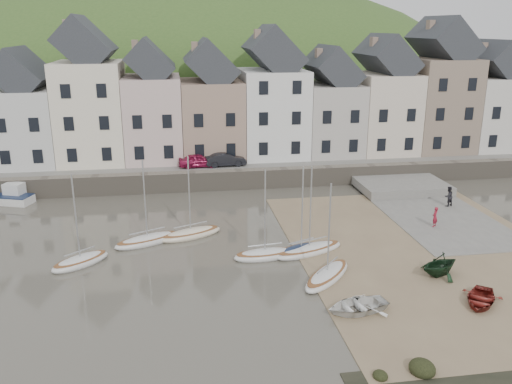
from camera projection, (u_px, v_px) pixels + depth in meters
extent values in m
plane|color=#494539|center=(270.00, 263.00, 34.90)|extent=(160.00, 160.00, 0.00)
cube|color=#375522|center=(223.00, 147.00, 64.88)|extent=(90.00, 30.00, 1.50)
cube|color=slate|center=(234.00, 164.00, 53.79)|extent=(70.00, 7.00, 0.10)
cube|color=slate|center=(238.00, 179.00, 50.68)|extent=(70.00, 1.20, 1.80)
cube|color=#7A654A|center=(428.00, 252.00, 36.49)|extent=(18.00, 26.00, 0.06)
cube|color=slate|center=(430.00, 210.00, 44.61)|extent=(8.00, 18.00, 0.12)
ellipsoid|color=#375522|center=(183.00, 217.00, 96.14)|extent=(134.40, 84.00, 84.00)
cylinder|color=#382619|center=(47.00, 1.00, 71.67)|extent=(0.50, 0.50, 3.00)
cylinder|color=#382619|center=(153.00, 3.00, 77.48)|extent=(0.50, 0.50, 3.00)
cylinder|color=#382619|center=(251.00, 3.00, 77.63)|extent=(0.50, 0.50, 3.00)
cylinder|color=#382619|center=(332.00, 3.00, 78.43)|extent=(0.50, 0.50, 3.00)
cube|color=silver|center=(29.00, 127.00, 53.08)|extent=(5.80, 8.00, 7.50)
cube|color=gray|center=(5.00, 58.00, 50.89)|extent=(0.60, 0.90, 1.40)
cube|color=#ECE0C5|center=(92.00, 113.00, 53.60)|extent=(6.40, 8.00, 10.00)
cube|color=gray|center=(67.00, 27.00, 50.93)|extent=(0.60, 0.90, 1.40)
cube|color=beige|center=(154.00, 118.00, 54.71)|extent=(5.60, 8.00, 8.50)
cube|color=gray|center=(135.00, 47.00, 52.41)|extent=(0.60, 0.90, 1.40)
cube|color=gray|center=(212.00, 119.00, 55.64)|extent=(6.20, 8.00, 8.00)
cube|color=gray|center=(195.00, 49.00, 53.31)|extent=(0.60, 0.90, 1.40)
cube|color=white|center=(273.00, 113.00, 56.43)|extent=(6.60, 8.00, 9.00)
cube|color=gray|center=(257.00, 36.00, 53.87)|extent=(0.60, 0.90, 1.40)
cube|color=#B3ADA4|center=(330.00, 119.00, 57.56)|extent=(5.80, 8.00, 7.50)
cube|color=gray|center=(319.00, 55.00, 55.38)|extent=(0.60, 0.90, 1.40)
cube|color=beige|center=(382.00, 113.00, 58.28)|extent=(6.00, 8.00, 8.50)
cube|color=gray|center=(374.00, 44.00, 55.91)|extent=(0.60, 0.90, 1.40)
cube|color=gray|center=(437.00, 105.00, 58.97)|extent=(6.40, 8.00, 10.00)
cube|color=gray|center=(430.00, 27.00, 56.30)|extent=(0.60, 0.90, 1.40)
cube|color=beige|center=(487.00, 112.00, 60.16)|extent=(5.80, 8.00, 8.00)
cube|color=gray|center=(483.00, 49.00, 57.89)|extent=(0.60, 0.90, 1.40)
ellipsoid|color=silver|center=(148.00, 241.00, 37.94)|extent=(5.06, 3.46, 0.84)
ellipsoid|color=brown|center=(147.00, 238.00, 37.87)|extent=(4.65, 3.16, 0.20)
cylinder|color=#B2B5B7|center=(145.00, 199.00, 37.02)|extent=(0.10, 0.10, 5.60)
cylinder|color=#B2B5B7|center=(147.00, 231.00, 37.72)|extent=(2.47, 1.23, 0.08)
ellipsoid|color=silver|center=(81.00, 262.00, 34.53)|extent=(4.05, 3.70, 0.84)
ellipsoid|color=brown|center=(80.00, 259.00, 34.46)|extent=(3.71, 3.39, 0.20)
cylinder|color=#B2B5B7|center=(76.00, 217.00, 33.61)|extent=(0.10, 0.10, 5.60)
cylinder|color=#B2B5B7|center=(79.00, 251.00, 34.31)|extent=(1.75, 1.46, 0.08)
ellipsoid|color=beige|center=(191.00, 234.00, 39.11)|extent=(5.00, 3.23, 0.84)
ellipsoid|color=brown|center=(191.00, 232.00, 39.05)|extent=(4.59, 2.95, 0.20)
cylinder|color=#B2B5B7|center=(189.00, 194.00, 38.19)|extent=(0.10, 0.10, 5.60)
cylinder|color=#B2B5B7|center=(190.00, 225.00, 38.89)|extent=(2.46, 1.09, 0.08)
ellipsoid|color=silver|center=(265.00, 255.00, 35.55)|extent=(4.40, 1.98, 0.84)
ellipsoid|color=brown|center=(265.00, 252.00, 35.48)|extent=(4.04, 1.81, 0.20)
cylinder|color=#B2B5B7|center=(265.00, 211.00, 34.63)|extent=(0.10, 0.10, 5.60)
cylinder|color=#B2B5B7|center=(265.00, 245.00, 35.33)|extent=(2.33, 0.35, 0.08)
ellipsoid|color=silver|center=(309.00, 251.00, 36.28)|extent=(5.41, 3.28, 0.84)
ellipsoid|color=brown|center=(309.00, 248.00, 36.22)|extent=(4.97, 3.00, 0.20)
cylinder|color=#B2B5B7|center=(311.00, 207.00, 35.36)|extent=(0.10, 0.10, 5.60)
cylinder|color=#B2B5B7|center=(310.00, 240.00, 36.06)|extent=(2.71, 1.11, 0.08)
ellipsoid|color=#152242|center=(301.00, 251.00, 36.21)|extent=(4.05, 2.89, 0.84)
ellipsoid|color=brown|center=(301.00, 248.00, 36.14)|extent=(3.71, 2.64, 0.20)
cylinder|color=#B2B5B7|center=(302.00, 208.00, 35.29)|extent=(0.10, 0.10, 5.60)
cylinder|color=#B2B5B7|center=(301.00, 241.00, 35.99)|extent=(1.93, 0.90, 0.08)
ellipsoid|color=silver|center=(327.00, 276.00, 32.56)|extent=(4.48, 4.78, 0.84)
ellipsoid|color=brown|center=(327.00, 273.00, 32.49)|extent=(4.10, 4.38, 0.20)
cylinder|color=#B2B5B7|center=(329.00, 229.00, 31.64)|extent=(0.10, 0.10, 5.60)
cylinder|color=#B2B5B7|center=(328.00, 265.00, 32.34)|extent=(1.91, 2.13, 0.08)
cube|color=silver|center=(7.00, 199.00, 46.57)|extent=(4.76, 3.13, 0.70)
cube|color=#152242|center=(7.00, 195.00, 46.47)|extent=(4.70, 3.15, 0.08)
cube|color=silver|center=(14.00, 189.00, 46.63)|extent=(1.88, 1.66, 1.00)
imported|color=white|center=(357.00, 305.00, 28.70)|extent=(3.85, 3.06, 0.71)
imported|color=black|center=(440.00, 264.00, 32.81)|extent=(3.51, 3.29, 1.48)
imported|color=maroon|center=(480.00, 299.00, 29.49)|extent=(3.60, 3.76, 0.63)
imported|color=maroon|center=(435.00, 217.00, 40.65)|extent=(0.68, 0.66, 1.57)
imported|color=black|center=(448.00, 196.00, 45.30)|extent=(1.01, 0.90, 1.73)
imported|color=#9A1640|center=(198.00, 161.00, 52.11)|extent=(3.88, 1.68, 1.30)
imported|color=black|center=(226.00, 160.00, 52.50)|extent=(4.06, 1.69, 1.31)
ellipsoid|color=black|center=(422.00, 368.00, 23.72)|extent=(1.17, 1.28, 0.76)
ellipsoid|color=black|center=(380.00, 376.00, 23.38)|extent=(0.67, 0.73, 0.43)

